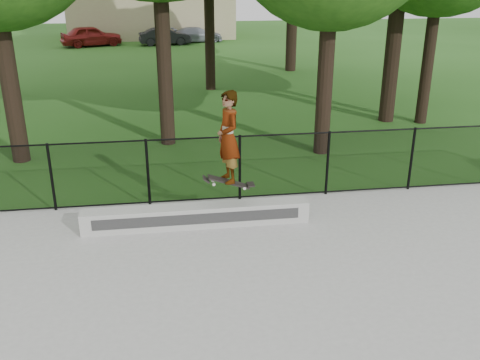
{
  "coord_description": "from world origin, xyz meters",
  "views": [
    {
      "loc": [
        -1.6,
        -5.01,
        4.89
      ],
      "look_at": [
        -0.25,
        4.2,
        1.2
      ],
      "focal_mm": 40.0,
      "sensor_mm": 36.0,
      "label": 1
    }
  ],
  "objects_px": {
    "car_a": "(91,36)",
    "car_b": "(165,36)",
    "grind_ledge": "(197,216)",
    "car_c": "(197,35)",
    "skater_airborne": "(228,139)"
  },
  "relations": [
    {
      "from": "car_a",
      "to": "car_b",
      "type": "relative_size",
      "value": 1.25
    },
    {
      "from": "grind_ledge",
      "to": "car_b",
      "type": "xyz_separation_m",
      "value": [
        -0.17,
        28.16,
        0.29
      ]
    },
    {
      "from": "grind_ledge",
      "to": "car_a",
      "type": "bearing_deg",
      "value": 100.17
    },
    {
      "from": "car_b",
      "to": "car_c",
      "type": "bearing_deg",
      "value": -68.79
    },
    {
      "from": "car_b",
      "to": "car_c",
      "type": "relative_size",
      "value": 0.96
    },
    {
      "from": "car_a",
      "to": "grind_ledge",
      "type": "bearing_deg",
      "value": 171.25
    },
    {
      "from": "grind_ledge",
      "to": "skater_airborne",
      "type": "bearing_deg",
      "value": -6.67
    },
    {
      "from": "skater_airborne",
      "to": "grind_ledge",
      "type": "bearing_deg",
      "value": 173.33
    },
    {
      "from": "car_a",
      "to": "skater_airborne",
      "type": "relative_size",
      "value": 1.99
    },
    {
      "from": "grind_ledge",
      "to": "car_a",
      "type": "distance_m",
      "value": 28.69
    },
    {
      "from": "grind_ledge",
      "to": "car_a",
      "type": "xyz_separation_m",
      "value": [
        -5.06,
        28.24,
        0.4
      ]
    },
    {
      "from": "car_b",
      "to": "skater_airborne",
      "type": "xyz_separation_m",
      "value": [
        0.81,
        -28.24,
        1.32
      ]
    },
    {
      "from": "car_b",
      "to": "skater_airborne",
      "type": "bearing_deg",
      "value": 175.04
    },
    {
      "from": "grind_ledge",
      "to": "skater_airborne",
      "type": "height_order",
      "value": "skater_airborne"
    },
    {
      "from": "grind_ledge",
      "to": "car_c",
      "type": "xyz_separation_m",
      "value": [
        2.13,
        29.38,
        0.24
      ]
    }
  ]
}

